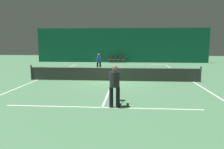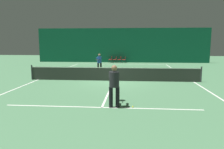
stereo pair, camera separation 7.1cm
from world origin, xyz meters
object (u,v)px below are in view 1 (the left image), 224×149
object	(u,v)px
player_far	(99,61)
tennis_ball	(133,107)
player_near	(115,83)
courtside_chair_1	(115,59)
courtside_chair_0	(110,59)
tennis_net	(113,74)
courtside_chair_3	(124,59)
courtside_chair_2	(119,59)

from	to	relation	value
player_far	tennis_ball	size ratio (longest dim) A/B	25.24
player_near	courtside_chair_1	size ratio (longest dim) A/B	2.10
player_near	courtside_chair_1	distance (m)	20.27
player_near	courtside_chair_0	xyz separation A→B (m)	(-1.97, 20.22, -0.54)
tennis_net	player_near	world-z (taller)	player_near
tennis_net	courtside_chair_3	size ratio (longest dim) A/B	14.29
player_far	courtside_chair_2	bearing A→B (deg)	174.72
player_far	courtside_chair_2	size ratio (longest dim) A/B	1.98
player_far	tennis_net	bearing A→B (deg)	23.32
tennis_net	courtside_chair_3	bearing A→B (deg)	88.60
player_near	courtside_chair_3	bearing A→B (deg)	-5.38
courtside_chair_2	player_near	bearing A→B (deg)	2.16
tennis_net	player_far	size ratio (longest dim) A/B	7.20
courtside_chair_3	courtside_chair_0	bearing A→B (deg)	-90.00
player_near	courtside_chair_2	xyz separation A→B (m)	(-0.76, 20.22, -0.54)
courtside_chair_0	player_far	bearing A→B (deg)	-1.30
courtside_chair_1	courtside_chair_2	world-z (taller)	same
courtside_chair_2	courtside_chair_0	bearing A→B (deg)	-90.00
courtside_chair_2	courtside_chair_3	xyz separation A→B (m)	(0.60, 0.00, 0.00)
courtside_chair_0	tennis_ball	bearing A→B (deg)	7.73
courtside_chair_1	tennis_ball	world-z (taller)	courtside_chair_1
player_far	tennis_ball	xyz separation A→B (m)	(2.95, -10.91, -0.94)
player_near	courtside_chair_2	distance (m)	20.24
courtside_chair_3	tennis_ball	xyz separation A→B (m)	(0.94, -20.22, -0.45)
player_near	tennis_ball	xyz separation A→B (m)	(0.77, -0.00, -0.99)
tennis_net	courtside_chair_2	xyz separation A→B (m)	(-0.26, 13.93, -0.03)
courtside_chair_0	courtside_chair_2	bearing A→B (deg)	90.00
courtside_chair_1	player_near	bearing A→B (deg)	3.87
tennis_net	courtside_chair_3	xyz separation A→B (m)	(0.34, 13.93, -0.03)
tennis_net	courtside_chair_3	distance (m)	13.93
courtside_chair_1	courtside_chair_2	distance (m)	0.60
player_far	tennis_ball	distance (m)	11.34
courtside_chair_1	courtside_chair_3	size ratio (longest dim) A/B	1.00
courtside_chair_2	courtside_chair_3	size ratio (longest dim) A/B	1.00
player_near	courtside_chair_0	world-z (taller)	player_near
player_far	courtside_chair_0	world-z (taller)	player_far
courtside_chair_1	courtside_chair_0	bearing A→B (deg)	-90.00
courtside_chair_1	courtside_chair_3	distance (m)	1.21
player_far	courtside_chair_3	size ratio (longest dim) A/B	1.98
tennis_net	player_near	size ratio (longest dim) A/B	6.80
courtside_chair_0	tennis_ball	xyz separation A→B (m)	(2.74, -20.22, -0.45)
player_far	courtside_chair_0	bearing A→B (deg)	-177.93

